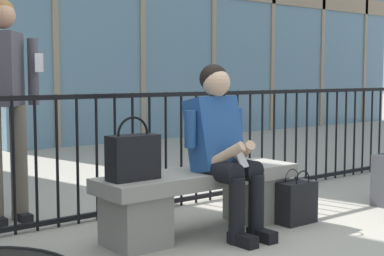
{
  "coord_description": "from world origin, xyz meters",
  "views": [
    {
      "loc": [
        -2.59,
        -3.14,
        1.13
      ],
      "look_at": [
        0.0,
        0.1,
        0.75
      ],
      "focal_mm": 53.68,
      "sensor_mm": 36.0,
      "label": 1
    }
  ],
  "objects_px": {
    "seated_person_with_phone": "(222,144)",
    "bystander_at_railing": "(4,93)",
    "stone_bench": "(201,195)",
    "handbag_on_bench": "(133,156)",
    "shopping_bag": "(297,202)"
  },
  "relations": [
    {
      "from": "seated_person_with_phone",
      "to": "bystander_at_railing",
      "type": "relative_size",
      "value": 0.71
    },
    {
      "from": "stone_bench",
      "to": "handbag_on_bench",
      "type": "distance_m",
      "value": 0.67
    },
    {
      "from": "stone_bench",
      "to": "shopping_bag",
      "type": "distance_m",
      "value": 0.79
    },
    {
      "from": "seated_person_with_phone",
      "to": "handbag_on_bench",
      "type": "distance_m",
      "value": 0.68
    },
    {
      "from": "stone_bench",
      "to": "bystander_at_railing",
      "type": "height_order",
      "value": "bystander_at_railing"
    },
    {
      "from": "seated_person_with_phone",
      "to": "handbag_on_bench",
      "type": "bearing_deg",
      "value": 170.0
    },
    {
      "from": "seated_person_with_phone",
      "to": "bystander_at_railing",
      "type": "distance_m",
      "value": 1.72
    },
    {
      "from": "bystander_at_railing",
      "to": "shopping_bag",
      "type": "bearing_deg",
      "value": -40.29
    },
    {
      "from": "handbag_on_bench",
      "to": "bystander_at_railing",
      "type": "height_order",
      "value": "bystander_at_railing"
    },
    {
      "from": "handbag_on_bench",
      "to": "stone_bench",
      "type": "bearing_deg",
      "value": 0.99
    },
    {
      "from": "shopping_bag",
      "to": "seated_person_with_phone",
      "type": "bearing_deg",
      "value": 167.37
    },
    {
      "from": "stone_bench",
      "to": "shopping_bag",
      "type": "xyz_separation_m",
      "value": [
        0.73,
        -0.27,
        -0.1
      ]
    },
    {
      "from": "seated_person_with_phone",
      "to": "handbag_on_bench",
      "type": "relative_size",
      "value": 2.9
    },
    {
      "from": "seated_person_with_phone",
      "to": "shopping_bag",
      "type": "distance_m",
      "value": 0.81
    },
    {
      "from": "stone_bench",
      "to": "shopping_bag",
      "type": "relative_size",
      "value": 3.82
    }
  ]
}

